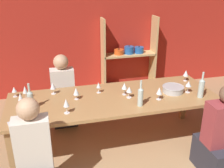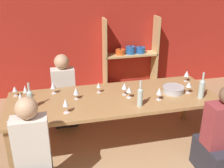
{
  "view_description": "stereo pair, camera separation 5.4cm",
  "coord_description": "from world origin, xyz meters",
  "px_view_note": "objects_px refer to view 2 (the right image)",
  "views": [
    {
      "loc": [
        -0.62,
        -1.13,
        2.24
      ],
      "look_at": [
        0.18,
        1.98,
        0.88
      ],
      "focal_mm": 42.0,
      "sensor_mm": 36.0,
      "label": 1
    },
    {
      "loc": [
        -0.57,
        -1.14,
        2.24
      ],
      "look_at": [
        0.18,
        1.98,
        0.88
      ],
      "focal_mm": 42.0,
      "sensor_mm": 36.0,
      "label": 2
    }
  ],
  "objects_px": {
    "wine_glass_red_b": "(15,89)",
    "wine_glass_white_e": "(66,103)",
    "wine_glass_red_c": "(25,89)",
    "wine_glass_red_f": "(21,97)",
    "mixing_bowl": "(173,89)",
    "wine_glass_red_d": "(189,85)",
    "wine_glass_red_a": "(187,74)",
    "shelf_unit": "(130,65)",
    "wine_glass_white_f": "(159,91)",
    "wine_bottle_green": "(140,96)",
    "wine_glass_white_a": "(76,91)",
    "wine_glass_white_b": "(99,85)",
    "wine_bottle_dark": "(202,88)",
    "wine_glass_white_d": "(129,90)",
    "wine_glass_white_c": "(124,86)",
    "wine_glass_red_e": "(53,86)",
    "dining_table": "(114,102)",
    "wine_bottle_amber": "(30,99)",
    "person_far_a": "(64,97)",
    "cell_phone": "(11,124)",
    "person_near_b": "(34,163)",
    "person_near_a": "(220,143)"
  },
  "relations": [
    {
      "from": "wine_glass_red_b",
      "to": "wine_glass_white_e",
      "type": "bearing_deg",
      "value": -44.93
    },
    {
      "from": "wine_glass_red_c",
      "to": "wine_glass_red_f",
      "type": "bearing_deg",
      "value": -102.44
    },
    {
      "from": "mixing_bowl",
      "to": "wine_glass_red_d",
      "type": "height_order",
      "value": "wine_glass_red_d"
    },
    {
      "from": "wine_glass_red_a",
      "to": "shelf_unit",
      "type": "bearing_deg",
      "value": 106.44
    },
    {
      "from": "wine_glass_white_f",
      "to": "mixing_bowl",
      "type": "bearing_deg",
      "value": 30.3
    },
    {
      "from": "wine_bottle_green",
      "to": "wine_glass_red_d",
      "type": "height_order",
      "value": "wine_bottle_green"
    },
    {
      "from": "wine_glass_white_a",
      "to": "wine_glass_white_b",
      "type": "bearing_deg",
      "value": 21.38
    },
    {
      "from": "wine_glass_red_f",
      "to": "wine_glass_red_a",
      "type": "bearing_deg",
      "value": 5.9
    },
    {
      "from": "wine_glass_white_b",
      "to": "wine_glass_white_e",
      "type": "bearing_deg",
      "value": -135.71
    },
    {
      "from": "wine_bottle_dark",
      "to": "wine_glass_red_f",
      "type": "distance_m",
      "value": 2.3
    },
    {
      "from": "shelf_unit",
      "to": "wine_glass_white_d",
      "type": "xyz_separation_m",
      "value": [
        -0.58,
        -1.8,
        0.3
      ]
    },
    {
      "from": "wine_glass_white_c",
      "to": "wine_glass_white_f",
      "type": "distance_m",
      "value": 0.47
    },
    {
      "from": "wine_glass_red_f",
      "to": "wine_glass_white_b",
      "type": "bearing_deg",
      "value": 8.58
    },
    {
      "from": "mixing_bowl",
      "to": "wine_glass_red_d",
      "type": "distance_m",
      "value": 0.22
    },
    {
      "from": "wine_glass_red_e",
      "to": "wine_glass_white_a",
      "type": "bearing_deg",
      "value": -40.6
    },
    {
      "from": "dining_table",
      "to": "wine_glass_white_b",
      "type": "xyz_separation_m",
      "value": [
        -0.16,
        0.19,
        0.18
      ]
    },
    {
      "from": "wine_bottle_dark",
      "to": "wine_bottle_amber",
      "type": "distance_m",
      "value": 2.17
    },
    {
      "from": "wine_glass_red_c",
      "to": "person_far_a",
      "type": "bearing_deg",
      "value": 47.37
    },
    {
      "from": "wine_bottle_amber",
      "to": "person_far_a",
      "type": "distance_m",
      "value": 1.04
    },
    {
      "from": "wine_glass_red_e",
      "to": "cell_phone",
      "type": "xyz_separation_m",
      "value": [
        -0.48,
        -0.7,
        -0.11
      ]
    },
    {
      "from": "dining_table",
      "to": "wine_glass_red_d",
      "type": "height_order",
      "value": "wine_glass_red_d"
    },
    {
      "from": "wine_glass_red_a",
      "to": "wine_glass_white_d",
      "type": "distance_m",
      "value": 1.07
    },
    {
      "from": "wine_bottle_amber",
      "to": "wine_glass_white_e",
      "type": "distance_m",
      "value": 0.46
    },
    {
      "from": "wine_glass_red_f",
      "to": "person_near_b",
      "type": "distance_m",
      "value": 0.9
    },
    {
      "from": "wine_bottle_amber",
      "to": "wine_glass_red_e",
      "type": "bearing_deg",
      "value": 52.46
    },
    {
      "from": "wine_glass_white_b",
      "to": "person_near_b",
      "type": "bearing_deg",
      "value": -132.15
    },
    {
      "from": "wine_glass_red_a",
      "to": "wine_glass_red_c",
      "type": "distance_m",
      "value": 2.32
    },
    {
      "from": "wine_glass_white_c",
      "to": "dining_table",
      "type": "bearing_deg",
      "value": -163.2
    },
    {
      "from": "wine_glass_white_e",
      "to": "person_near_b",
      "type": "distance_m",
      "value": 0.74
    },
    {
      "from": "mixing_bowl",
      "to": "wine_bottle_dark",
      "type": "relative_size",
      "value": 0.84
    },
    {
      "from": "wine_glass_white_b",
      "to": "shelf_unit",
      "type": "bearing_deg",
      "value": 58.95
    },
    {
      "from": "wine_glass_red_d",
      "to": "person_far_a",
      "type": "relative_size",
      "value": 0.14
    },
    {
      "from": "mixing_bowl",
      "to": "person_far_a",
      "type": "height_order",
      "value": "person_far_a"
    },
    {
      "from": "shelf_unit",
      "to": "wine_glass_red_b",
      "type": "relative_size",
      "value": 10.68
    },
    {
      "from": "wine_glass_white_d",
      "to": "person_near_a",
      "type": "distance_m",
      "value": 1.26
    },
    {
      "from": "dining_table",
      "to": "shelf_unit",
      "type": "bearing_deg",
      "value": 66.2
    },
    {
      "from": "wine_glass_white_a",
      "to": "wine_glass_white_d",
      "type": "distance_m",
      "value": 0.69
    },
    {
      "from": "wine_bottle_green",
      "to": "person_near_a",
      "type": "distance_m",
      "value": 1.08
    },
    {
      "from": "wine_glass_red_a",
      "to": "person_near_b",
      "type": "relative_size",
      "value": 0.14
    },
    {
      "from": "wine_glass_white_a",
      "to": "wine_glass_red_e",
      "type": "xyz_separation_m",
      "value": [
        -0.28,
        0.24,
        0.01
      ]
    },
    {
      "from": "wine_glass_white_f",
      "to": "cell_phone",
      "type": "xyz_separation_m",
      "value": [
        -1.8,
        -0.19,
        -0.11
      ]
    },
    {
      "from": "wine_glass_white_d",
      "to": "wine_glass_white_f",
      "type": "distance_m",
      "value": 0.39
    },
    {
      "from": "wine_glass_white_a",
      "to": "wine_glass_red_d",
      "type": "bearing_deg",
      "value": -6.54
    },
    {
      "from": "mixing_bowl",
      "to": "wine_glass_white_d",
      "type": "bearing_deg",
      "value": -178.61
    },
    {
      "from": "wine_glass_red_d",
      "to": "wine_glass_red_e",
      "type": "distance_m",
      "value": 1.84
    },
    {
      "from": "wine_glass_white_c",
      "to": "person_far_a",
      "type": "bearing_deg",
      "value": 135.77
    },
    {
      "from": "wine_glass_red_d",
      "to": "wine_glass_white_f",
      "type": "bearing_deg",
      "value": -167.89
    },
    {
      "from": "person_near_b",
      "to": "wine_glass_white_b",
      "type": "bearing_deg",
      "value": 47.85
    },
    {
      "from": "wine_glass_red_e",
      "to": "cell_phone",
      "type": "height_order",
      "value": "wine_glass_red_e"
    },
    {
      "from": "mixing_bowl",
      "to": "wine_bottle_green",
      "type": "relative_size",
      "value": 0.88
    }
  ]
}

